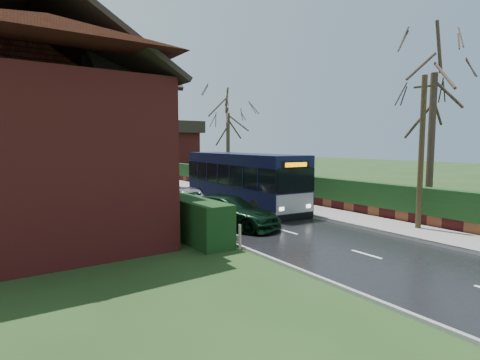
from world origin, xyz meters
TOP-DOWN VIEW (x-y plane):
  - ground at (0.00, 0.00)m, footprint 140.00×140.00m
  - road at (0.00, 10.00)m, footprint 6.00×100.00m
  - pavement at (4.25, 10.00)m, footprint 2.50×100.00m
  - kerb_right at (3.05, 10.00)m, footprint 0.12×100.00m
  - kerb_left at (-3.05, 10.00)m, footprint 0.12×100.00m
  - front_hedge at (-3.90, 5.00)m, footprint 1.20×16.00m
  - picket_fence at (-3.15, 5.00)m, footprint 0.10×16.00m
  - right_wall_hedge at (5.80, 10.00)m, footprint 0.60×50.00m
  - brick_house at (-8.73, 4.78)m, footprint 9.30×14.60m
  - bus at (2.20, 4.75)m, footprint 3.08×10.62m
  - car_silver at (-1.50, 4.30)m, footprint 2.35×4.50m
  - car_green at (-1.60, 0.22)m, footprint 3.92×5.30m
  - car_distant at (-1.53, 43.53)m, footprint 2.03×4.59m
  - bus_stop_sign at (3.20, 5.57)m, footprint 0.18×0.38m
  - telegraph_pole at (4.80, -5.00)m, footprint 0.23×0.85m
  - tree_right_near at (9.00, -3.09)m, footprint 4.92×4.92m
  - tree_right_far at (8.47, 16.14)m, footprint 4.91×4.91m
  - tree_house_side at (-8.87, 13.83)m, footprint 4.51×4.51m

SIDE VIEW (x-z plane):
  - ground at x=0.00m, z-range 0.00..0.00m
  - road at x=0.00m, z-range 0.00..0.02m
  - kerb_left at x=-3.05m, z-range 0.00..0.10m
  - pavement at x=4.25m, z-range 0.00..0.14m
  - kerb_right at x=3.05m, z-range 0.00..0.14m
  - picket_fence at x=-3.15m, z-range 0.00..0.90m
  - car_green at x=-1.60m, z-range 0.00..1.43m
  - car_silver at x=-1.50m, z-range 0.00..1.46m
  - car_distant at x=-1.53m, z-range 0.00..1.46m
  - front_hedge at x=-3.90m, z-range 0.00..1.60m
  - right_wall_hedge at x=5.80m, z-range 0.12..1.92m
  - bus at x=2.20m, z-range -0.01..3.17m
  - bus_stop_sign at x=3.20m, z-range 0.40..2.94m
  - telegraph_pole at x=4.80m, z-range 0.04..6.65m
  - brick_house at x=-8.73m, z-range -0.77..9.53m
  - tree_right_far at x=8.47m, z-range 2.34..11.82m
  - tree_house_side at x=-8.87m, z-range 2.53..12.79m
  - tree_right_near at x=9.00m, z-range 2.62..13.24m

